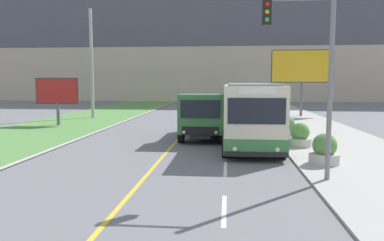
{
  "coord_description": "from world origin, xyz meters",
  "views": [
    {
      "loc": [
        2.81,
        -1.53,
        3.28
      ],
      "look_at": [
        1.1,
        16.42,
        1.4
      ],
      "focal_mm": 35.0,
      "sensor_mm": 36.0,
      "label": 1
    }
  ],
  "objects_px": {
    "dump_truck": "(203,117)",
    "planter_round_near": "(324,151)",
    "planter_round_second": "(300,136)",
    "utility_pole_far": "(92,63)",
    "traffic_light_mast": "(311,60)",
    "billboard_large": "(302,68)",
    "planter_round_third": "(288,127)",
    "billboard_small": "(57,92)",
    "city_bus": "(248,112)"
  },
  "relations": [
    {
      "from": "billboard_large",
      "to": "planter_round_second",
      "type": "distance_m",
      "value": 17.91
    },
    {
      "from": "city_bus",
      "to": "traffic_light_mast",
      "type": "relative_size",
      "value": 1.85
    },
    {
      "from": "city_bus",
      "to": "dump_truck",
      "type": "distance_m",
      "value": 2.55
    },
    {
      "from": "utility_pole_far",
      "to": "planter_round_near",
      "type": "height_order",
      "value": "utility_pole_far"
    },
    {
      "from": "utility_pole_far",
      "to": "billboard_small",
      "type": "height_order",
      "value": "utility_pole_far"
    },
    {
      "from": "utility_pole_far",
      "to": "billboard_small",
      "type": "bearing_deg",
      "value": -95.29
    },
    {
      "from": "dump_truck",
      "to": "utility_pole_far",
      "type": "height_order",
      "value": "utility_pole_far"
    },
    {
      "from": "dump_truck",
      "to": "planter_round_near",
      "type": "relative_size",
      "value": 5.12
    },
    {
      "from": "city_bus",
      "to": "planter_round_near",
      "type": "relative_size",
      "value": 9.62
    },
    {
      "from": "billboard_large",
      "to": "planter_round_near",
      "type": "xyz_separation_m",
      "value": [
        -3.11,
        -21.1,
        -3.96
      ]
    },
    {
      "from": "billboard_small",
      "to": "dump_truck",
      "type": "bearing_deg",
      "value": -28.4
    },
    {
      "from": "traffic_light_mast",
      "to": "planter_round_second",
      "type": "height_order",
      "value": "traffic_light_mast"
    },
    {
      "from": "city_bus",
      "to": "billboard_large",
      "type": "relative_size",
      "value": 1.86
    },
    {
      "from": "planter_round_third",
      "to": "billboard_small",
      "type": "bearing_deg",
      "value": 165.25
    },
    {
      "from": "utility_pole_far",
      "to": "planter_round_third",
      "type": "height_order",
      "value": "utility_pole_far"
    },
    {
      "from": "billboard_large",
      "to": "traffic_light_mast",
      "type": "bearing_deg",
      "value": -100.2
    },
    {
      "from": "billboard_large",
      "to": "billboard_small",
      "type": "height_order",
      "value": "billboard_large"
    },
    {
      "from": "city_bus",
      "to": "planter_round_near",
      "type": "distance_m",
      "value": 6.53
    },
    {
      "from": "traffic_light_mast",
      "to": "billboard_large",
      "type": "xyz_separation_m",
      "value": [
        4.23,
        23.49,
        0.59
      ]
    },
    {
      "from": "utility_pole_far",
      "to": "billboard_large",
      "type": "xyz_separation_m",
      "value": [
        19.04,
        3.07,
        -0.34
      ]
    },
    {
      "from": "city_bus",
      "to": "billboard_small",
      "type": "bearing_deg",
      "value": 155.56
    },
    {
      "from": "dump_truck",
      "to": "traffic_light_mast",
      "type": "relative_size",
      "value": 0.98
    },
    {
      "from": "billboard_small",
      "to": "planter_round_near",
      "type": "bearing_deg",
      "value": -36.49
    },
    {
      "from": "billboard_small",
      "to": "planter_round_near",
      "type": "relative_size",
      "value": 2.96
    },
    {
      "from": "city_bus",
      "to": "billboard_small",
      "type": "height_order",
      "value": "billboard_small"
    },
    {
      "from": "traffic_light_mast",
      "to": "planter_round_near",
      "type": "relative_size",
      "value": 5.2
    },
    {
      "from": "utility_pole_far",
      "to": "traffic_light_mast",
      "type": "height_order",
      "value": "utility_pole_far"
    },
    {
      "from": "planter_round_near",
      "to": "planter_round_second",
      "type": "height_order",
      "value": "planter_round_near"
    },
    {
      "from": "billboard_large",
      "to": "billboard_small",
      "type": "distance_m",
      "value": 21.62
    },
    {
      "from": "traffic_light_mast",
      "to": "billboard_large",
      "type": "relative_size",
      "value": 1.01
    },
    {
      "from": "planter_round_third",
      "to": "utility_pole_far",
      "type": "bearing_deg",
      "value": 147.24
    },
    {
      "from": "planter_round_second",
      "to": "traffic_light_mast",
      "type": "bearing_deg",
      "value": -98.27
    },
    {
      "from": "city_bus",
      "to": "traffic_light_mast",
      "type": "xyz_separation_m",
      "value": [
        1.51,
        -8.28,
        2.36
      ]
    },
    {
      "from": "dump_truck",
      "to": "billboard_small",
      "type": "bearing_deg",
      "value": 151.6
    },
    {
      "from": "planter_round_near",
      "to": "planter_round_third",
      "type": "bearing_deg",
      "value": 91.31
    },
    {
      "from": "traffic_light_mast",
      "to": "city_bus",
      "type": "bearing_deg",
      "value": 100.32
    },
    {
      "from": "utility_pole_far",
      "to": "billboard_large",
      "type": "bearing_deg",
      "value": 9.16
    },
    {
      "from": "billboard_small",
      "to": "planter_round_third",
      "type": "distance_m",
      "value": 16.96
    },
    {
      "from": "planter_round_third",
      "to": "billboard_large",
      "type": "bearing_deg",
      "value": 76.02
    },
    {
      "from": "billboard_large",
      "to": "planter_round_near",
      "type": "height_order",
      "value": "billboard_large"
    },
    {
      "from": "utility_pole_far",
      "to": "planter_round_near",
      "type": "relative_size",
      "value": 8.05
    },
    {
      "from": "billboard_large",
      "to": "planter_round_near",
      "type": "bearing_deg",
      "value": -98.38
    },
    {
      "from": "utility_pole_far",
      "to": "planter_round_second",
      "type": "height_order",
      "value": "utility_pole_far"
    },
    {
      "from": "billboard_large",
      "to": "planter_round_third",
      "type": "bearing_deg",
      "value": -103.98
    },
    {
      "from": "planter_round_second",
      "to": "planter_round_third",
      "type": "height_order",
      "value": "planter_round_second"
    },
    {
      "from": "planter_round_second",
      "to": "planter_round_third",
      "type": "xyz_separation_m",
      "value": [
        0.02,
        3.95,
        -0.03
      ]
    },
    {
      "from": "planter_round_second",
      "to": "billboard_large",
      "type": "bearing_deg",
      "value": 79.09
    },
    {
      "from": "dump_truck",
      "to": "planter_round_second",
      "type": "distance_m",
      "value": 5.44
    },
    {
      "from": "billboard_large",
      "to": "planter_round_third",
      "type": "xyz_separation_m",
      "value": [
        -3.29,
        -13.21,
        -4.0
      ]
    },
    {
      "from": "traffic_light_mast",
      "to": "billboard_small",
      "type": "relative_size",
      "value": 1.76
    }
  ]
}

